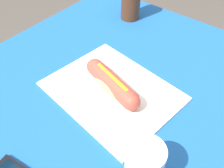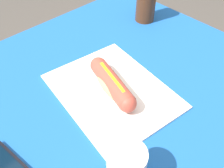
% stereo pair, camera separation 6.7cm
% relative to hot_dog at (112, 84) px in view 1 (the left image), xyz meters
% --- Properties ---
extents(dining_table, '(1.02, 0.94, 0.73)m').
position_rel_hot_dog_xyz_m(dining_table, '(0.08, 0.02, -0.17)').
color(dining_table, brown).
rests_on(dining_table, ground).
extents(paper_wrapper, '(0.37, 0.31, 0.01)m').
position_rel_hot_dog_xyz_m(paper_wrapper, '(-0.00, 0.00, -0.03)').
color(paper_wrapper, silver).
rests_on(paper_wrapper, dining_table).
extents(hot_dog, '(0.21, 0.09, 0.05)m').
position_rel_hot_dog_xyz_m(hot_dog, '(0.00, 0.00, 0.00)').
color(hot_dog, tan).
rests_on(hot_dog, paper_wrapper).
extents(drinking_cup, '(0.08, 0.08, 0.11)m').
position_rel_hot_dog_xyz_m(drinking_cup, '(0.20, -0.15, 0.02)').
color(drinking_cup, white).
rests_on(drinking_cup, dining_table).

